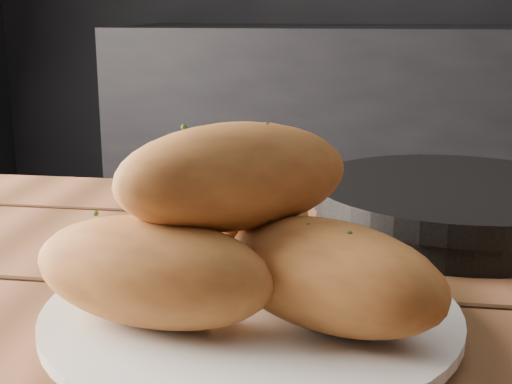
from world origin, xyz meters
name	(u,v)px	position (x,y,z in m)	size (l,w,h in m)	color
plate	(251,317)	(-0.68, -0.21, 0.76)	(0.27, 0.27, 0.02)	silver
bread_rolls	(242,238)	(-0.68, -0.21, 0.82)	(0.28, 0.23, 0.12)	#C07A35
skillet	(457,205)	(-0.52, 0.05, 0.77)	(0.40, 0.28, 0.05)	black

